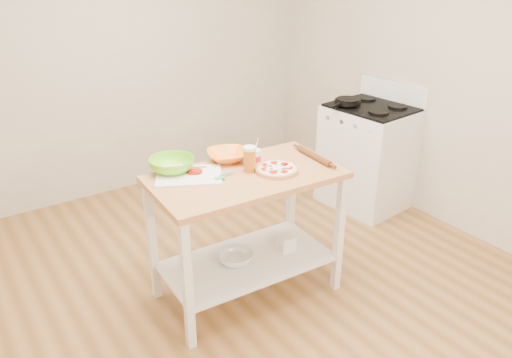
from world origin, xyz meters
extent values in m
cube|color=olive|center=(0.00, 0.00, -0.01)|extent=(4.00, 4.50, 0.02)
cube|color=beige|center=(0.00, 2.26, 1.35)|extent=(4.00, 0.02, 2.70)
cube|color=beige|center=(2.01, 0.00, 1.35)|extent=(0.02, 4.50, 2.70)
cube|color=tan|center=(0.03, 0.13, 0.88)|extent=(1.24, 0.72, 0.04)
cube|color=white|center=(0.03, 0.13, 0.25)|extent=(1.15, 0.66, 0.02)
cube|color=white|center=(-0.55, -0.12, 0.43)|extent=(0.05, 0.05, 0.86)
cube|color=white|center=(-0.51, 0.45, 0.43)|extent=(0.05, 0.05, 0.86)
cube|color=white|center=(0.56, -0.18, 0.43)|extent=(0.05, 0.05, 0.86)
cube|color=white|center=(0.60, 0.38, 0.43)|extent=(0.05, 0.05, 0.86)
cube|color=white|center=(1.68, 0.65, 0.46)|extent=(0.67, 0.77, 0.92)
cube|color=black|center=(1.68, 0.65, 0.93)|extent=(0.63, 0.72, 0.02)
cube|color=white|center=(1.97, 0.67, 1.02)|extent=(0.09, 0.71, 0.18)
cylinder|color=black|center=(1.52, 0.78, 0.98)|extent=(0.23, 0.23, 0.03)
cube|color=black|center=(1.35, 0.75, 0.98)|extent=(0.15, 0.05, 0.02)
cylinder|color=#E8A363|center=(0.21, 0.06, 0.91)|extent=(0.27, 0.27, 0.02)
cylinder|color=#E8A363|center=(0.21, 0.06, 0.92)|extent=(0.27, 0.27, 0.01)
cylinder|color=white|center=(0.21, 0.06, 0.92)|extent=(0.24, 0.24, 0.01)
cylinder|color=red|center=(0.28, 0.07, 0.93)|extent=(0.05, 0.05, 0.01)
cylinder|color=red|center=(0.24, 0.13, 0.93)|extent=(0.05, 0.05, 0.01)
cylinder|color=red|center=(0.17, 0.13, 0.93)|extent=(0.05, 0.05, 0.01)
cylinder|color=red|center=(0.13, 0.08, 0.93)|extent=(0.05, 0.05, 0.01)
cylinder|color=red|center=(0.15, 0.01, 0.93)|extent=(0.05, 0.05, 0.01)
cylinder|color=red|center=(0.21, -0.02, 0.93)|extent=(0.05, 0.05, 0.01)
cylinder|color=red|center=(0.27, 0.01, 0.93)|extent=(0.05, 0.05, 0.01)
sphere|color=white|center=(0.24, 0.09, 0.93)|extent=(0.03, 0.03, 0.03)
sphere|color=white|center=(0.19, 0.11, 0.93)|extent=(0.03, 0.03, 0.03)
sphere|color=white|center=(0.14, 0.06, 0.93)|extent=(0.03, 0.03, 0.03)
sphere|color=white|center=(0.19, 0.00, 0.93)|extent=(0.03, 0.03, 0.03)
sphere|color=white|center=(0.26, 0.02, 0.93)|extent=(0.03, 0.03, 0.03)
plane|color=#215D19|center=(0.28, 0.05, 0.93)|extent=(0.02, 0.02, 0.00)
plane|color=#215D19|center=(0.23, 0.10, 0.93)|extent=(0.03, 0.03, 0.00)
plane|color=#215D19|center=(0.19, 0.09, 0.93)|extent=(0.03, 0.03, 0.00)
plane|color=#215D19|center=(0.16, 0.06, 0.93)|extent=(0.02, 0.02, 0.00)
plane|color=#215D19|center=(0.18, 0.01, 0.93)|extent=(0.03, 0.03, 0.00)
plane|color=#215D19|center=(0.23, 0.02, 0.93)|extent=(0.03, 0.03, 0.00)
plane|color=#215D19|center=(0.26, 0.05, 0.93)|extent=(0.02, 0.02, 0.00)
cube|color=white|center=(-0.29, 0.31, 0.91)|extent=(0.49, 0.45, 0.01)
cube|color=#F4EACC|center=(-0.36, 0.42, 0.92)|extent=(0.03, 0.03, 0.02)
cube|color=#F4EACC|center=(-0.33, 0.41, 0.92)|extent=(0.03, 0.03, 0.02)
cube|color=#F4EACC|center=(-0.30, 0.39, 0.92)|extent=(0.03, 0.03, 0.02)
cube|color=#F4EACC|center=(-0.34, 0.46, 0.92)|extent=(0.03, 0.03, 0.02)
cube|color=#F4EACC|center=(-0.31, 0.44, 0.92)|extent=(0.03, 0.03, 0.02)
cube|color=#F4EACC|center=(-0.28, 0.42, 0.92)|extent=(0.03, 0.03, 0.02)
cylinder|color=red|center=(-0.26, 0.31, 0.92)|extent=(0.07, 0.07, 0.01)
cylinder|color=red|center=(-0.25, 0.31, 0.92)|extent=(0.07, 0.07, 0.01)
cylinder|color=red|center=(-0.23, 0.30, 0.93)|extent=(0.07, 0.07, 0.01)
cube|color=teal|center=(-0.16, 0.15, 0.92)|extent=(0.06, 0.04, 0.01)
cylinder|color=teal|center=(-0.09, 0.18, 0.92)|extent=(0.10, 0.02, 0.01)
cube|color=silver|center=(-0.22, 0.38, 0.91)|extent=(0.17, 0.09, 0.00)
cube|color=black|center=(-0.35, 0.41, 0.92)|extent=(0.10, 0.06, 0.01)
imported|color=orange|center=(0.05, 0.39, 0.93)|extent=(0.34, 0.34, 0.07)
imported|color=#6DD01D|center=(-0.34, 0.43, 0.94)|extent=(0.29, 0.29, 0.09)
cylinder|color=#AD5D14|center=(0.07, 0.16, 0.97)|extent=(0.08, 0.08, 0.14)
cylinder|color=white|center=(0.07, 0.16, 1.05)|extent=(0.08, 0.08, 0.02)
cylinder|color=white|center=(0.14, 0.22, 0.95)|extent=(0.09, 0.09, 0.11)
cylinder|color=red|center=(0.14, 0.22, 0.95)|extent=(0.09, 0.09, 0.04)
cylinder|color=silver|center=(0.16, 0.22, 1.04)|extent=(0.01, 0.06, 0.11)
cylinder|color=brown|center=(0.54, 0.09, 0.92)|extent=(0.07, 0.35, 0.04)
imported|color=silver|center=(-0.05, 0.15, 0.30)|extent=(0.27, 0.27, 0.08)
cube|color=white|center=(0.32, 0.09, 0.31)|extent=(0.11, 0.11, 0.11)
camera|label=1|loc=(-1.54, -2.25, 2.18)|focal=35.00mm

